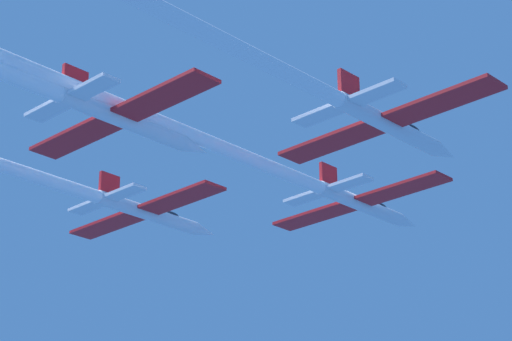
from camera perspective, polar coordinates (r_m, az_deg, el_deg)
jet_lead at (r=77.11m, az=0.78°, el=0.21°), size 16.93×43.99×2.80m
jet_left_wing at (r=79.64m, az=-10.74°, el=-0.76°), size 16.93×38.68×2.80m
jet_right_wing at (r=60.80m, az=1.41°, el=5.57°), size 16.93×42.89×2.80m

